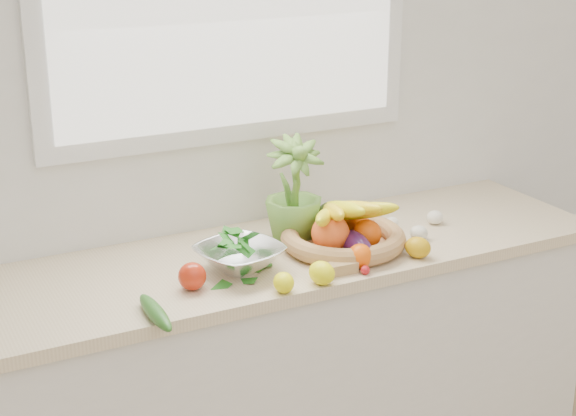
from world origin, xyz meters
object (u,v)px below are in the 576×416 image
apple (192,276)px  cucumber (155,312)px  fruit_basket (342,232)px  eggplant (356,246)px  colander_with_spinach (240,251)px  potted_herb (294,190)px

apple → cucumber: (-0.16, -0.14, -0.02)m
cucumber → fruit_basket: fruit_basket is taller
apple → fruit_basket: fruit_basket is taller
cucumber → fruit_basket: (0.70, 0.21, 0.03)m
cucumber → fruit_basket: 0.74m
eggplant → cucumber: bearing=-170.4°
cucumber → colander_with_spinach: size_ratio=0.77×
colander_with_spinach → apple: bearing=-162.4°
cucumber → colander_with_spinach: colander_with_spinach is taller
apple → cucumber: size_ratio=0.34×
apple → eggplant: (0.54, -0.02, 0.00)m
eggplant → colander_with_spinach: size_ratio=0.68×
cucumber → apple: bearing=40.6°
eggplant → apple: bearing=178.1°
apple → colander_with_spinach: bearing=17.6°
potted_herb → colander_with_spinach: (-0.27, -0.16, -0.11)m
cucumber → colander_with_spinach: (0.33, 0.19, 0.04)m
cucumber → eggplant: bearing=9.6°
eggplant → colander_with_spinach: colander_with_spinach is taller
potted_herb → fruit_basket: 0.21m
cucumber → fruit_basket: size_ratio=0.59×
eggplant → potted_herb: (-0.10, 0.24, 0.13)m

